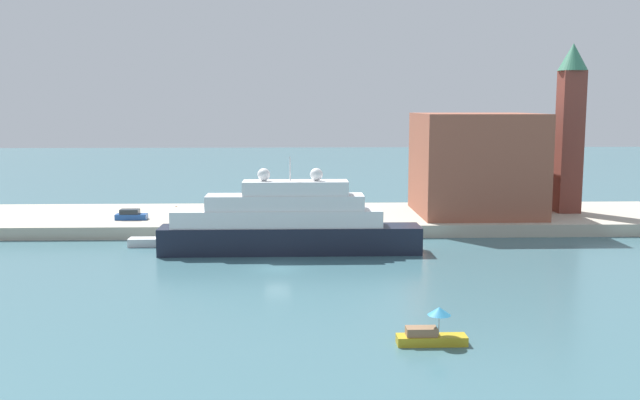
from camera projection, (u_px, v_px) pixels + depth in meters
ground at (278, 269)px, 71.87m from camera, size 400.00×400.00×0.00m
quay_dock at (282, 219)px, 97.83m from camera, size 110.00×20.65×1.58m
large_yacht at (287, 224)px, 79.20m from camera, size 29.11×4.37×10.81m
small_motorboat at (431, 332)px, 49.23m from camera, size 4.86×1.62×2.68m
work_barge at (148, 242)px, 83.35m from camera, size 4.35×1.88×0.96m
harbor_building at (475, 164)px, 96.96m from camera, size 15.88×15.86×13.72m
bell_tower at (570, 122)px, 97.38m from camera, size 4.00×4.00×23.16m
parked_car at (131, 215)px, 92.69m from camera, size 4.02×1.68×1.36m
person_figure at (176, 212)px, 93.89m from camera, size 0.36×0.36×1.61m
mooring_bollard at (327, 222)px, 88.52m from camera, size 0.43×0.43×0.63m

